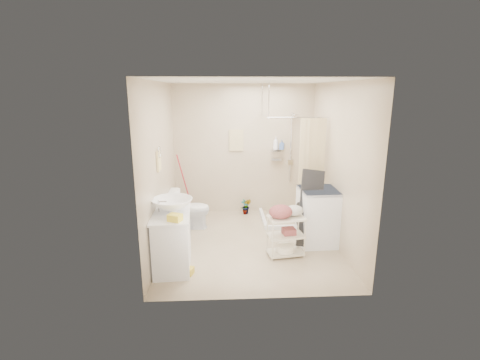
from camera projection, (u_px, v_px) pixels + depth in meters
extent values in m
plane|color=tan|center=(249.00, 243.00, 5.79)|extent=(3.20, 3.20, 0.00)
cube|color=silver|center=(251.00, 81.00, 5.14)|extent=(2.80, 3.20, 0.04)
cube|color=#C2B196|center=(244.00, 150.00, 7.01)|extent=(2.80, 0.04, 2.60)
cube|color=#C2B196|center=(261.00, 197.00, 3.92)|extent=(2.80, 0.04, 2.60)
cube|color=#C2B196|center=(160.00, 168.00, 5.39)|extent=(0.04, 3.20, 2.60)
cube|color=#C2B196|center=(338.00, 166.00, 5.53)|extent=(0.04, 3.20, 2.60)
cube|color=silver|center=(172.00, 240.00, 4.93)|extent=(0.57, 0.96, 0.82)
imported|color=white|center=(172.00, 205.00, 4.83)|extent=(0.65, 0.65, 0.20)
cube|color=yellow|center=(175.00, 218.00, 4.51)|extent=(0.21, 0.19, 0.09)
cube|color=gold|center=(187.00, 269.00, 4.79)|extent=(0.30, 0.26, 0.13)
imported|color=silver|center=(190.00, 209.00, 6.36)|extent=(0.72, 0.42, 0.72)
imported|color=brown|center=(245.00, 207.00, 7.09)|extent=(0.20, 0.19, 0.32)
imported|color=brown|center=(247.00, 206.00, 7.12)|extent=(0.19, 0.16, 0.32)
cube|color=beige|center=(236.00, 140.00, 6.93)|extent=(0.28, 0.03, 0.42)
imported|color=white|center=(276.00, 143.00, 6.93)|extent=(0.12, 0.12, 0.25)
imported|color=#425F9D|center=(282.00, 145.00, 6.93)|extent=(0.11, 0.11, 0.19)
cube|color=silver|center=(319.00, 216.00, 5.70)|extent=(0.65, 0.67, 0.92)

